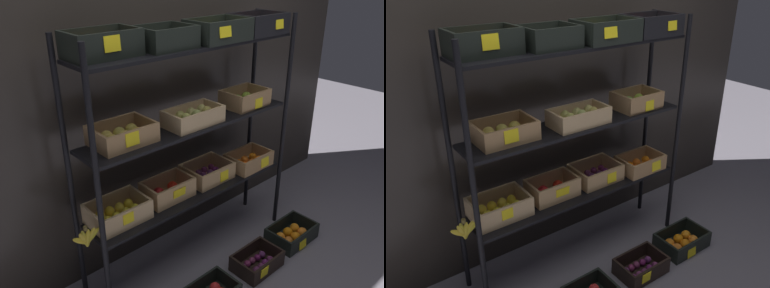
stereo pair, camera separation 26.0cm
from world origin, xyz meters
The scene contains 5 objects.
ground_plane centered at (0.00, 0.00, 0.00)m, with size 10.00×10.00×0.00m, color slate.
storefront_wall centered at (0.00, 0.36, 1.28)m, with size 3.96×0.12×2.55m, color #2D2823.
display_rack centered at (-0.02, 0.00, 1.06)m, with size 1.71×0.35×1.66m.
crate_ground_plum centered at (0.23, -0.43, 0.04)m, with size 0.33×0.24×0.12m.
crate_ground_right_orange centered at (0.67, -0.41, 0.05)m, with size 0.37×0.26×0.13m.
Camera 2 is at (-1.39, -1.92, 1.97)m, focal length 37.43 mm.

